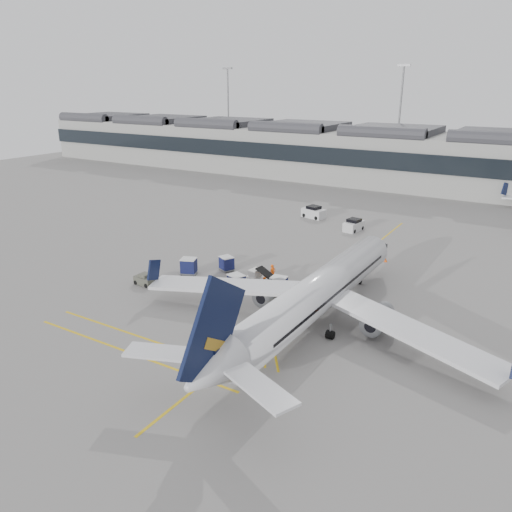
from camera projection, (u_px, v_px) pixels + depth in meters
The scene contains 17 objects.
ground at pixel (201, 296), 52.74m from camera, with size 220.00×220.00×0.00m, color gray.
terminal at pixel (401, 156), 108.74m from camera, with size 200.00×20.45×12.40m.
light_masts at pixel (414, 113), 118.16m from camera, with size 113.00×0.60×25.45m.
apron_markings at pixel (326, 284), 55.89m from camera, with size 0.25×60.00×0.01m, color gold.
airliner_main at pixel (315, 295), 45.58m from camera, with size 34.61×37.81×10.05m.
belt_loader at pixel (263, 280), 55.59m from camera, with size 4.94×2.13×1.97m.
baggage_cart_a at pixel (279, 284), 53.22m from camera, with size 1.83×1.56×1.81m.
baggage_cart_b at pixel (236, 282), 53.76m from camera, with size 2.15×1.97×1.84m.
baggage_cart_c at pixel (227, 263), 59.63m from camera, with size 2.07×1.93×1.74m.
baggage_cart_d at pixel (189, 266), 58.44m from camera, with size 2.27×2.08×1.94m.
ramp_agent_a at pixel (273, 273), 56.28m from camera, with size 0.73×0.48×2.01m, color #FE580D.
ramp_agent_b at pixel (264, 285), 53.35m from camera, with size 0.86×0.67×1.77m, color #FF630D.
pushback_tug at pixel (145, 280), 55.54m from camera, with size 2.38×1.55×1.29m.
safety_cone_nose at pixel (386, 260), 62.67m from camera, with size 0.39×0.39×0.54m, color #F24C0A.
safety_cone_engine at pixel (373, 323), 46.26m from camera, with size 0.40×0.40×0.56m, color #F24C0A.
service_van_left at pixel (314, 212), 83.06m from camera, with size 4.24×2.84×2.00m.
service_van_mid at pixel (354, 225), 75.75m from camera, with size 2.37×3.87×1.87m.
Camera 1 is at (30.18, -38.32, 21.33)m, focal length 35.00 mm.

